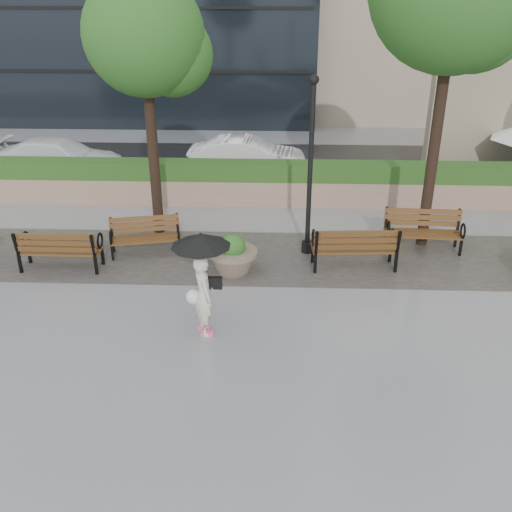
{
  "coord_description": "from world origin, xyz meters",
  "views": [
    {
      "loc": [
        -0.73,
        -10.14,
        6.29
      ],
      "look_at": [
        -1.15,
        0.75,
        1.1
      ],
      "focal_mm": 40.0,
      "sensor_mm": 36.0,
      "label": 1
    }
  ],
  "objects_px": {
    "bench_3": "(422,239)",
    "planter_left": "(233,258)",
    "lamppost": "(310,179)",
    "bench_0": "(61,257)",
    "bench_1": "(146,244)",
    "pedestrian": "(202,274)",
    "car_left": "(61,158)",
    "car_right": "(247,157)",
    "bench_2": "(354,256)"
  },
  "relations": [
    {
      "from": "bench_0",
      "to": "bench_1",
      "type": "relative_size",
      "value": 1.05
    },
    {
      "from": "bench_3",
      "to": "bench_2",
      "type": "bearing_deg",
      "value": -146.94
    },
    {
      "from": "bench_1",
      "to": "car_right",
      "type": "distance_m",
      "value": 7.24
    },
    {
      "from": "bench_3",
      "to": "car_left",
      "type": "bearing_deg",
      "value": 155.67
    },
    {
      "from": "bench_0",
      "to": "pedestrian",
      "type": "xyz_separation_m",
      "value": [
        3.81,
        -2.64,
        0.97
      ]
    },
    {
      "from": "bench_0",
      "to": "car_left",
      "type": "bearing_deg",
      "value": -70.42
    },
    {
      "from": "pedestrian",
      "to": "bench_3",
      "type": "bearing_deg",
      "value": -73.47
    },
    {
      "from": "lamppost",
      "to": "bench_0",
      "type": "bearing_deg",
      "value": -168.69
    },
    {
      "from": "lamppost",
      "to": "car_left",
      "type": "relative_size",
      "value": 0.95
    },
    {
      "from": "bench_0",
      "to": "pedestrian",
      "type": "relative_size",
      "value": 0.93
    },
    {
      "from": "car_right",
      "to": "pedestrian",
      "type": "xyz_separation_m",
      "value": [
        -0.3,
        -10.45,
        0.59
      ]
    },
    {
      "from": "car_right",
      "to": "pedestrian",
      "type": "relative_size",
      "value": 2.0
    },
    {
      "from": "bench_2",
      "to": "bench_1",
      "type": "bearing_deg",
      "value": -10.0
    },
    {
      "from": "bench_3",
      "to": "planter_left",
      "type": "distance_m",
      "value": 5.04
    },
    {
      "from": "planter_left",
      "to": "bench_2",
      "type": "bearing_deg",
      "value": 6.87
    },
    {
      "from": "bench_2",
      "to": "lamppost",
      "type": "xyz_separation_m",
      "value": [
        -1.1,
        0.86,
        1.65
      ]
    },
    {
      "from": "planter_left",
      "to": "car_left",
      "type": "relative_size",
      "value": 0.25
    },
    {
      "from": "bench_3",
      "to": "car_left",
      "type": "relative_size",
      "value": 0.43
    },
    {
      "from": "bench_3",
      "to": "pedestrian",
      "type": "relative_size",
      "value": 0.95
    },
    {
      "from": "bench_1",
      "to": "pedestrian",
      "type": "relative_size",
      "value": 0.89
    },
    {
      "from": "car_right",
      "to": "lamppost",
      "type": "bearing_deg",
      "value": -162.94
    },
    {
      "from": "lamppost",
      "to": "car_right",
      "type": "relative_size",
      "value": 1.06
    },
    {
      "from": "pedestrian",
      "to": "bench_0",
      "type": "bearing_deg",
      "value": 33.65
    },
    {
      "from": "bench_2",
      "to": "car_right",
      "type": "distance_m",
      "value": 8.06
    },
    {
      "from": "car_left",
      "to": "pedestrian",
      "type": "xyz_separation_m",
      "value": [
        6.39,
        -10.03,
        0.61
      ]
    },
    {
      "from": "bench_1",
      "to": "bench_3",
      "type": "relative_size",
      "value": 0.94
    },
    {
      "from": "bench_1",
      "to": "bench_2",
      "type": "relative_size",
      "value": 0.89
    },
    {
      "from": "lamppost",
      "to": "pedestrian",
      "type": "bearing_deg",
      "value": -119.82
    },
    {
      "from": "bench_1",
      "to": "lamppost",
      "type": "relative_size",
      "value": 0.42
    },
    {
      "from": "bench_1",
      "to": "bench_3",
      "type": "distance_m",
      "value": 7.16
    },
    {
      "from": "bench_2",
      "to": "car_left",
      "type": "bearing_deg",
      "value": -39.53
    },
    {
      "from": "bench_1",
      "to": "planter_left",
      "type": "xyz_separation_m",
      "value": [
        2.32,
        -0.95,
        0.11
      ]
    },
    {
      "from": "bench_0",
      "to": "car_right",
      "type": "distance_m",
      "value": 8.84
    },
    {
      "from": "lamppost",
      "to": "pedestrian",
      "type": "height_order",
      "value": "lamppost"
    },
    {
      "from": "lamppost",
      "to": "car_left",
      "type": "xyz_separation_m",
      "value": [
        -8.59,
        6.19,
        -1.3
      ]
    },
    {
      "from": "bench_3",
      "to": "bench_0",
      "type": "bearing_deg",
      "value": -168.03
    },
    {
      "from": "car_right",
      "to": "pedestrian",
      "type": "bearing_deg",
      "value": 179.35
    },
    {
      "from": "bench_3",
      "to": "lamppost",
      "type": "xyz_separation_m",
      "value": [
        -3.0,
        -0.25,
        1.67
      ]
    },
    {
      "from": "lamppost",
      "to": "car_left",
      "type": "bearing_deg",
      "value": 144.22
    },
    {
      "from": "planter_left",
      "to": "pedestrian",
      "type": "distance_m",
      "value": 2.81
    },
    {
      "from": "bench_0",
      "to": "pedestrian",
      "type": "height_order",
      "value": "pedestrian"
    },
    {
      "from": "planter_left",
      "to": "bench_0",
      "type": "bearing_deg",
      "value": 179.91
    },
    {
      "from": "planter_left",
      "to": "car_left",
      "type": "bearing_deg",
      "value": 132.43
    },
    {
      "from": "bench_3",
      "to": "car_left",
      "type": "xyz_separation_m",
      "value": [
        -11.59,
        5.94,
        0.37
      ]
    },
    {
      "from": "bench_1",
      "to": "bench_2",
      "type": "height_order",
      "value": "bench_2"
    },
    {
      "from": "bench_3",
      "to": "car_right",
      "type": "bearing_deg",
      "value": 130.44
    },
    {
      "from": "lamppost",
      "to": "car_left",
      "type": "height_order",
      "value": "lamppost"
    },
    {
      "from": "planter_left",
      "to": "lamppost",
      "type": "bearing_deg",
      "value": 33.52
    },
    {
      "from": "bench_3",
      "to": "lamppost",
      "type": "height_order",
      "value": "lamppost"
    },
    {
      "from": "bench_2",
      "to": "lamppost",
      "type": "height_order",
      "value": "lamppost"
    }
  ]
}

